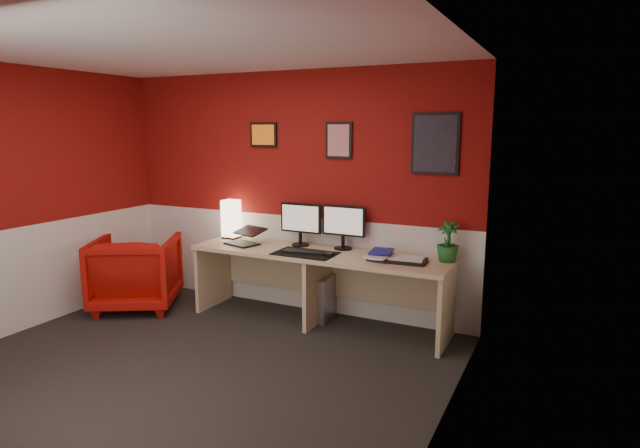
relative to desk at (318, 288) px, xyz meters
The scene contains 26 objects.
ground 1.53m from the desk, 108.82° to the right, with size 4.00×3.50×0.01m, color black.
ceiling 2.60m from the desk, 108.82° to the right, with size 4.00×3.50×0.01m, color white.
wall_back 1.06m from the desk, 144.23° to the left, with size 4.00×0.01×2.50m, color maroon.
wall_left 2.98m from the desk, 150.46° to the right, with size 0.01×3.50×2.50m, color maroon.
wall_right 2.25m from the desk, 42.73° to the right, with size 0.01×3.50×2.50m, color maroon.
wainscot_back 0.60m from the desk, 144.63° to the left, with size 4.00×0.01×1.00m, color silver.
wainscot_left 2.85m from the desk, 150.41° to the right, with size 0.01×3.50×1.00m, color silver.
wainscot_right 2.07m from the desk, 42.82° to the right, with size 0.01×3.50×1.00m, color silver.
desk is the anchor object (origin of this frame).
shoji_lamp 1.29m from the desk, behind, with size 0.16×0.16×0.40m, color #FFE5B2.
laptop 0.98m from the desk, behind, with size 0.33×0.23×0.22m, color black.
monitor_left 0.74m from the desk, 148.22° to the left, with size 0.45×0.06×0.58m, color black.
monitor_right 0.71m from the desk, 52.34° to the left, with size 0.45×0.06×0.58m, color black.
desk_mat 0.39m from the desk, 123.19° to the right, with size 0.60×0.38×0.01m, color black.
keyboard 0.40m from the desk, 133.34° to the right, with size 0.42×0.14×0.02m, color black.
mouse 0.44m from the desk, 32.24° to the right, with size 0.06×0.10×0.03m, color black.
book_bottom 0.64m from the desk, ahead, with size 0.22×0.29×0.03m, color #212398.
book_middle 0.69m from the desk, ahead, with size 0.22×0.29×0.02m, color silver.
book_top 0.69m from the desk, ahead, with size 0.20×0.27×0.03m, color #212398.
zen_tray 0.97m from the desk, ahead, with size 0.35×0.25×0.03m, color black.
potted_plant 1.35m from the desk, ahead, with size 0.21×0.21×0.37m, color #19591E.
pc_tower 0.22m from the desk, 100.63° to the left, with size 0.20×0.45×0.45m, color #99999E.
armchair 2.02m from the desk, 168.01° to the right, with size 0.83×0.86×0.78m, color #B2120A.
art_left 1.72m from the desk, 157.60° to the left, with size 0.32×0.02×0.26m, color orange.
art_center 1.47m from the desk, 77.85° to the left, with size 0.28×0.02×0.36m, color red.
art_right 1.78m from the desk, 17.75° to the left, with size 0.44×0.02×0.56m, color black.
Camera 1 is at (2.69, -3.08, 1.92)m, focal length 29.59 mm.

